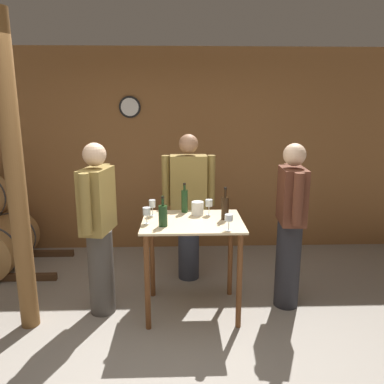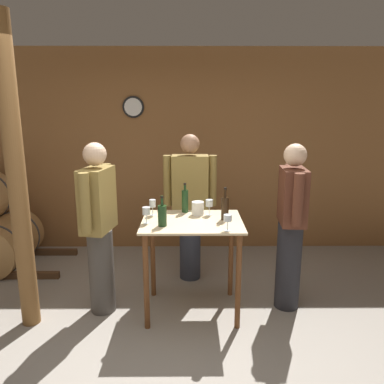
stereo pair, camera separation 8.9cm
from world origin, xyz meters
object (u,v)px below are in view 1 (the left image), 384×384
object	(u,v)px
person_visitor_with_scarf	(99,226)
wine_glass_near_left	(147,212)
wine_glass_near_center	(152,204)
person_visitor_bearded	(290,223)
wooden_post	(16,181)
wine_bottle_left	(185,200)
person_host	(189,205)
wine_glass_near_right	(209,204)
ice_bucket	(198,208)
wine_glass_far_side	(229,218)
wine_bottle_center	(225,207)
wine_bottle_far_left	(163,215)

from	to	relation	value
person_visitor_with_scarf	wine_glass_near_left	bearing A→B (deg)	-10.53
wine_glass_near_center	person_visitor_bearded	distance (m)	1.34
wooden_post	wine_bottle_left	size ratio (longest dim) A/B	9.04
wine_glass_near_left	person_visitor_bearded	world-z (taller)	person_visitor_bearded
wine_glass_near_left	person_host	distance (m)	0.91
wooden_post	wine_glass_near_left	size ratio (longest dim) A/B	17.85
wooden_post	wine_glass_near_right	world-z (taller)	wooden_post
wine_glass_near_left	ice_bucket	size ratio (longest dim) A/B	1.16
wooden_post	wine_glass_far_side	bearing A→B (deg)	-2.78
wine_bottle_left	person_visitor_with_scarf	bearing A→B (deg)	-161.14
wine_glass_near_left	wine_glass_far_side	bearing A→B (deg)	-16.69
wine_bottle_left	wine_bottle_center	size ratio (longest dim) A/B	0.97
person_visitor_with_scarf	wine_bottle_center	bearing A→B (deg)	1.19
person_visitor_with_scarf	person_visitor_bearded	distance (m)	1.82
wine_glass_near_center	wine_glass_far_side	world-z (taller)	wine_glass_near_center
wooden_post	person_visitor_bearded	distance (m)	2.50
wine_bottle_left	person_visitor_with_scarf	xyz separation A→B (m)	(-0.80, -0.27, -0.17)
wine_glass_far_side	ice_bucket	distance (m)	0.54
person_visitor_with_scarf	person_visitor_bearded	bearing A→B (deg)	1.96
wine_bottle_center	ice_bucket	world-z (taller)	wine_bottle_center
wine_glass_near_left	person_visitor_with_scarf	distance (m)	0.49
person_visitor_with_scarf	ice_bucket	bearing A→B (deg)	11.19
wine_bottle_center	wine_bottle_far_left	bearing A→B (deg)	-161.96
wine_bottle_far_left	wooden_post	bearing A→B (deg)	-177.66
wine_bottle_center	person_visitor_bearded	distance (m)	0.66
wine_bottle_far_left	wine_glass_near_left	world-z (taller)	wine_bottle_far_left
wine_bottle_left	ice_bucket	xyz separation A→B (m)	(0.13, -0.09, -0.06)
wine_glass_far_side	wine_glass_near_right	bearing A→B (deg)	105.57
wine_bottle_far_left	ice_bucket	xyz separation A→B (m)	(0.32, 0.35, -0.04)
wine_glass_far_side	wine_bottle_far_left	bearing A→B (deg)	166.33
wine_glass_near_right	person_visitor_with_scarf	bearing A→B (deg)	-170.48
ice_bucket	wine_glass_near_center	bearing A→B (deg)	-177.90
wine_glass_near_left	person_visitor_bearded	bearing A→B (deg)	6.19
wine_bottle_left	wine_glass_far_side	xyz separation A→B (m)	(0.37, -0.57, -0.01)
wine_glass_near_right	wine_bottle_left	bearing A→B (deg)	157.14
wine_bottle_far_left	wine_glass_near_center	xyz separation A→B (m)	(-0.12, 0.33, 0.01)
wine_glass_far_side	person_visitor_with_scarf	size ratio (longest dim) A/B	0.09
wooden_post	wine_bottle_center	distance (m)	1.84
wine_bottle_left	wooden_post	bearing A→B (deg)	-161.15
wooden_post	wine_glass_near_center	xyz separation A→B (m)	(1.11, 0.38, -0.32)
wine_glass_far_side	person_host	xyz separation A→B (m)	(-0.32, 1.02, -0.15)
wooden_post	wine_glass_near_center	size ratio (longest dim) A/B	17.25
wooden_post	person_visitor_bearded	xyz separation A→B (m)	(2.44, 0.27, -0.49)
ice_bucket	person_host	bearing A→B (deg)	98.02
wine_bottle_left	wine_glass_far_side	distance (m)	0.68
wine_glass_near_center	ice_bucket	world-z (taller)	wine_glass_near_center
wine_glass_near_center	wine_glass_far_side	size ratio (longest dim) A/B	1.09
person_host	person_visitor_bearded	xyz separation A→B (m)	(0.96, -0.65, -0.02)
wine_bottle_left	wine_bottle_center	bearing A→B (deg)	-33.62
wine_glass_near_center	wine_glass_far_side	bearing A→B (deg)	-34.34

